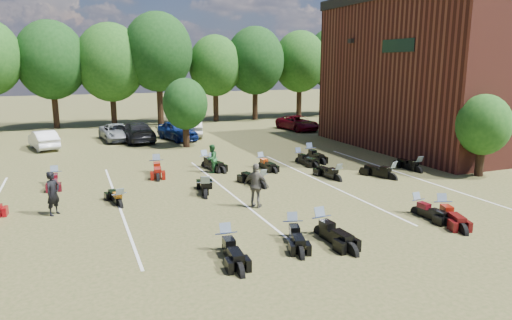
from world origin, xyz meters
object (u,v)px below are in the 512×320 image
car_4 (177,130)px  person_grey (256,186)px  person_black (53,193)px  motorcycle_3 (321,235)px  motorcycle_14 (55,184)px  person_green (212,159)px

car_4 → person_grey: person_grey is taller
car_4 → person_black: 18.39m
motorcycle_3 → motorcycle_14: size_ratio=1.08×
car_4 → person_green: size_ratio=2.80×
person_black → motorcycle_14: bearing=42.7°
person_grey → person_black: bearing=28.6°
person_green → motorcycle_14: person_green is taller
person_grey → person_green: bearing=-46.8°
person_green → motorcycle_14: 8.05m
car_4 → person_black: (-8.55, -16.29, 0.13)m
person_green → motorcycle_3: 10.56m
person_green → motorcycle_3: size_ratio=0.64×
person_black → person_green: size_ratio=1.12×
person_grey → motorcycle_14: bearing=1.2°
car_4 → person_green: person_green is taller
person_black → person_green: (7.89, 4.57, -0.09)m
car_4 → person_grey: size_ratio=2.35×
person_black → motorcycle_14: 5.23m
person_grey → motorcycle_14: 10.80m
motorcycle_14 → person_black: bearing=-88.0°
person_green → motorcycle_14: (-7.99, 0.59, -0.79)m
motorcycle_14 → car_4: bearing=53.1°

